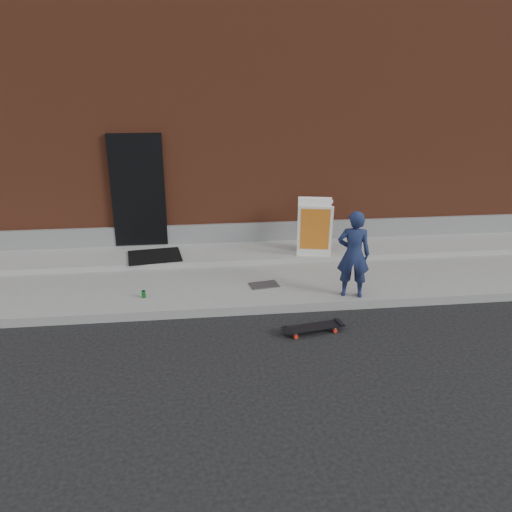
{
  "coord_description": "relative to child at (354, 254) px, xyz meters",
  "views": [
    {
      "loc": [
        -1.41,
        -7.05,
        3.57
      ],
      "look_at": [
        -0.48,
        0.8,
        0.7
      ],
      "focal_mm": 35.0,
      "sensor_mm": 36.0,
      "label": 1
    }
  ],
  "objects": [
    {
      "name": "apron",
      "position": [
        -1.03,
        2.17,
        -0.67
      ],
      "size": [
        20.0,
        1.2,
        0.1
      ],
      "primitive_type": "cube",
      "color": "gray",
      "rests_on": "sidewalk"
    },
    {
      "name": "utility_plate",
      "position": [
        -1.37,
        0.58,
        -0.71
      ],
      "size": [
        0.53,
        0.39,
        0.01
      ],
      "primitive_type": "cube",
      "rotation": [
        0.0,
        0.0,
        0.17
      ],
      "color": "#595A5F",
      "rests_on": "sidewalk"
    },
    {
      "name": "soda_can",
      "position": [
        -3.39,
        0.31,
        -0.66
      ],
      "size": [
        0.08,
        0.08,
        0.12
      ],
      "primitive_type": "cylinder",
      "rotation": [
        0.0,
        0.0,
        -0.18
      ],
      "color": "#187B2C",
      "rests_on": "sidewalk"
    },
    {
      "name": "doormat",
      "position": [
        -3.33,
        1.99,
        -0.61
      ],
      "size": [
        1.1,
        0.94,
        0.03
      ],
      "primitive_type": "cube",
      "rotation": [
        0.0,
        0.0,
        0.14
      ],
      "color": "black",
      "rests_on": "apron"
    },
    {
      "name": "building",
      "position": [
        -1.03,
        6.76,
        1.63
      ],
      "size": [
        20.0,
        8.1,
        5.0
      ],
      "color": "brown",
      "rests_on": "ground"
    },
    {
      "name": "child",
      "position": [
        0.0,
        0.0,
        0.0
      ],
      "size": [
        0.6,
        0.47,
        1.44
      ],
      "primitive_type": "imported",
      "rotation": [
        0.0,
        0.0,
        2.88
      ],
      "color": "#1A254B",
      "rests_on": "sidewalk"
    },
    {
      "name": "sidewalk",
      "position": [
        -1.03,
        1.27,
        -0.8
      ],
      "size": [
        20.0,
        3.0,
        0.15
      ],
      "primitive_type": "cube",
      "color": "gray",
      "rests_on": "ground"
    },
    {
      "name": "ground",
      "position": [
        -1.03,
        -0.23,
        -0.87
      ],
      "size": [
        80.0,
        80.0,
        0.0
      ],
      "primitive_type": "plane",
      "color": "black",
      "rests_on": "ground"
    },
    {
      "name": "skateboard",
      "position": [
        -0.83,
        -0.9,
        -0.79
      ],
      "size": [
        0.92,
        0.38,
        0.1
      ],
      "color": "red",
      "rests_on": "ground"
    },
    {
      "name": "pizza_sign",
      "position": [
        -0.23,
        1.74,
        -0.07
      ],
      "size": [
        0.8,
        0.9,
        1.1
      ],
      "color": "white",
      "rests_on": "apron"
    }
  ]
}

